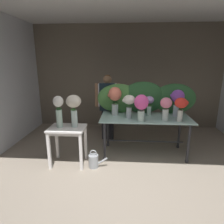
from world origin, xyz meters
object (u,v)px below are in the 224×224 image
at_px(vase_rosy_hydrangea, 166,107).
at_px(vase_cream_lisianthus_tall, 74,106).
at_px(vase_coral_stock, 115,98).
at_px(display_table_glass, 145,123).
at_px(vase_ivory_freesia, 129,103).
at_px(florist, 108,101).
at_px(vase_violet_ranunculus, 177,100).
at_px(vase_white_roses_tall, 59,110).
at_px(vase_lilac_lilies, 149,103).
at_px(watering_can, 94,161).
at_px(vase_scarlet_anemones, 181,106).
at_px(side_table_white, 67,133).
at_px(vase_fuchsia_peonies, 141,105).

bearing_deg(vase_rosy_hydrangea, vase_cream_lisianthus_tall, -172.36).
xyz_separation_m(vase_coral_stock, vase_cream_lisianthus_tall, (-0.71, -0.57, -0.06)).
relative_size(display_table_glass, vase_ivory_freesia, 3.89).
xyz_separation_m(florist, vase_violet_ranunculus, (1.47, -0.64, 0.16)).
relative_size(vase_rosy_hydrangea, vase_coral_stock, 0.76).
distance_m(vase_violet_ranunculus, vase_white_roses_tall, 2.31).
bearing_deg(vase_lilac_lilies, watering_can, -145.84).
xyz_separation_m(display_table_glass, vase_scarlet_anemones, (0.61, -0.26, 0.43)).
bearing_deg(vase_white_roses_tall, side_table_white, 0.35).
bearing_deg(vase_white_roses_tall, vase_scarlet_anemones, 6.58).
bearing_deg(vase_rosy_hydrangea, vase_coral_stock, 160.44).
height_order(florist, vase_white_roses_tall, florist).
height_order(vase_scarlet_anemones, watering_can, vase_scarlet_anemones).
height_order(display_table_glass, watering_can, display_table_glass).
relative_size(vase_ivory_freesia, vase_lilac_lilies, 1.13).
height_order(display_table_glass, vase_violet_ranunculus, vase_violet_ranunculus).
height_order(vase_cream_lisianthus_tall, watering_can, vase_cream_lisianthus_tall).
bearing_deg(vase_lilac_lilies, vase_fuchsia_peonies, -115.65).
height_order(side_table_white, vase_cream_lisianthus_tall, vase_cream_lisianthus_tall).
height_order(side_table_white, vase_coral_stock, vase_coral_stock).
bearing_deg(vase_lilac_lilies, vase_cream_lisianthus_tall, -158.22).
relative_size(vase_coral_stock, vase_white_roses_tall, 1.01).
distance_m(side_table_white, vase_lilac_lilies, 1.72).
xyz_separation_m(vase_violet_ranunculus, watering_can, (-1.60, -0.71, -1.02)).
relative_size(florist, vase_lilac_lilies, 3.91).
relative_size(display_table_glass, vase_scarlet_anemones, 3.98).
bearing_deg(florist, vase_rosy_hydrangea, -39.65).
distance_m(side_table_white, vase_rosy_hydrangea, 1.88).
height_order(vase_lilac_lilies, vase_fuchsia_peonies, vase_fuchsia_peonies).
distance_m(display_table_glass, vase_lilac_lilies, 0.41).
xyz_separation_m(display_table_glass, watering_can, (-0.97, -0.61, -0.55)).
xyz_separation_m(display_table_glass, vase_ivory_freesia, (-0.34, -0.12, 0.44)).
bearing_deg(display_table_glass, side_table_white, -160.58).
height_order(side_table_white, vase_rosy_hydrangea, vase_rosy_hydrangea).
relative_size(side_table_white, vase_scarlet_anemones, 1.63).
bearing_deg(vase_scarlet_anemones, vase_fuchsia_peonies, -176.51).
xyz_separation_m(side_table_white, vase_fuchsia_peonies, (1.35, 0.21, 0.51)).
relative_size(vase_scarlet_anemones, vase_fuchsia_peonies, 0.89).
relative_size(side_table_white, watering_can, 2.08).
distance_m(side_table_white, vase_white_roses_tall, 0.47).
distance_m(vase_white_roses_tall, watering_can, 1.13).
bearing_deg(vase_fuchsia_peonies, vase_violet_ranunculus, 28.10).
bearing_deg(vase_ivory_freesia, vase_scarlet_anemones, -8.66).
bearing_deg(vase_rosy_hydrangea, display_table_glass, 144.55).
bearing_deg(vase_rosy_hydrangea, vase_violet_ranunculus, 49.03).
relative_size(side_table_white, vase_fuchsia_peonies, 1.45).
bearing_deg(vase_coral_stock, vase_rosy_hydrangea, -19.56).
distance_m(vase_ivory_freesia, vase_scarlet_anemones, 0.96).
xyz_separation_m(vase_violet_ranunculus, vase_fuchsia_peonies, (-0.75, -0.40, -0.02)).
height_order(vase_violet_ranunculus, vase_cream_lisianthus_tall, vase_violet_ranunculus).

